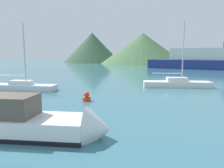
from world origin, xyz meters
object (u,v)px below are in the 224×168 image
(motorboat_near, at_px, (34,124))
(sailboat_middle, at_px, (21,86))
(sailboat_inner, at_px, (177,83))
(buoy_marker, at_px, (87,97))

(motorboat_near, distance_m, sailboat_middle, 13.79)
(motorboat_near, bearing_deg, sailboat_middle, 121.35)
(sailboat_middle, bearing_deg, motorboat_near, -55.78)
(motorboat_near, height_order, sailboat_inner, sailboat_inner)
(motorboat_near, relative_size, buoy_marker, 10.09)
(motorboat_near, relative_size, sailboat_inner, 0.99)
(sailboat_middle, bearing_deg, buoy_marker, -26.01)
(motorboat_near, xyz_separation_m, buoy_marker, (-0.99, 7.43, -0.25))
(sailboat_middle, xyz_separation_m, buoy_marker, (8.56, -2.52, -0.09))
(sailboat_inner, height_order, buoy_marker, sailboat_inner)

